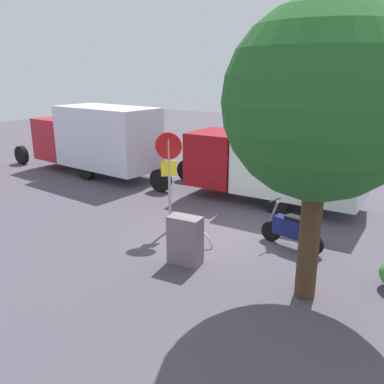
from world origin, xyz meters
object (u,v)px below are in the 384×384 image
(stop_sign, at_px, (169,166))
(bike_rack_hoop, at_px, (199,245))
(box_truck_far, at_px, (94,137))
(motorcycle, at_px, (293,229))
(utility_cabinet, at_px, (185,240))
(box_truck_near, at_px, (272,160))
(street_tree, at_px, (321,103))

(stop_sign, distance_m, bike_rack_hoop, 2.36)
(box_truck_far, distance_m, bike_rack_hoop, 9.26)
(motorcycle, xyz_separation_m, bike_rack_hoop, (2.13, 1.19, -0.52))
(motorcycle, distance_m, utility_cabinet, 2.93)
(box_truck_near, relative_size, stop_sign, 2.67)
(stop_sign, xyz_separation_m, street_tree, (-4.50, 1.38, 2.02))
(box_truck_near, bearing_deg, stop_sign, 69.06)
(box_truck_near, distance_m, motorcycle, 3.99)
(box_truck_near, bearing_deg, bike_rack_hoop, 87.12)
(stop_sign, bearing_deg, utility_cabinet, 136.22)
(box_truck_near, height_order, motorcycle, box_truck_near)
(box_truck_near, distance_m, street_tree, 6.67)
(stop_sign, bearing_deg, motorcycle, -167.76)
(box_truck_far, bearing_deg, bike_rack_hoop, 157.37)
(utility_cabinet, relative_size, bike_rack_hoop, 1.40)
(stop_sign, bearing_deg, street_tree, 162.92)
(box_truck_far, xyz_separation_m, stop_sign, (-6.84, 3.62, 0.25))
(box_truck_near, relative_size, motorcycle, 4.26)
(stop_sign, distance_m, street_tree, 5.13)
(box_truck_near, height_order, box_truck_far, box_truck_far)
(box_truck_near, xyz_separation_m, box_truck_far, (8.25, 0.40, 0.12))
(box_truck_far, relative_size, utility_cabinet, 6.97)
(street_tree, distance_m, utility_cabinet, 4.44)
(bike_rack_hoop, bearing_deg, box_truck_far, -26.51)
(box_truck_near, distance_m, stop_sign, 4.28)
(stop_sign, distance_m, utility_cabinet, 2.55)
(box_truck_near, relative_size, utility_cabinet, 6.45)
(utility_cabinet, bearing_deg, street_tree, -177.42)
(box_truck_near, relative_size, bike_rack_hoop, 9.01)
(box_truck_far, height_order, street_tree, street_tree)
(motorcycle, relative_size, stop_sign, 0.63)
(motorcycle, xyz_separation_m, street_tree, (-1.06, 2.13, 3.41))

